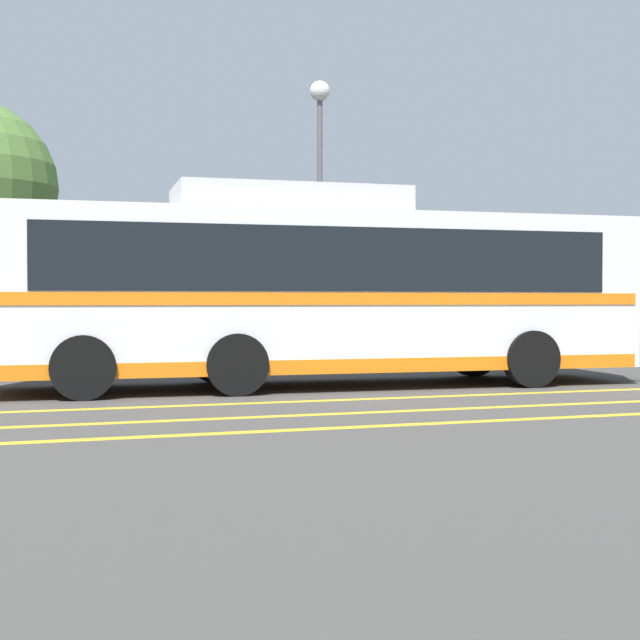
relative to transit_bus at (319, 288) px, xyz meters
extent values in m
plane|color=#423F3D|center=(-0.04, 0.33, -1.75)|extent=(220.00, 220.00, 0.00)
cube|color=gold|center=(0.02, -2.20, -1.75)|extent=(31.33, 0.20, 0.01)
cube|color=gold|center=(0.02, -3.74, -1.75)|extent=(31.33, 0.20, 0.01)
cube|color=gold|center=(0.02, -5.00, -1.75)|extent=(31.33, 0.20, 0.01)
cube|color=#99999E|center=(0.02, 6.16, -1.67)|extent=(39.33, 0.36, 0.15)
cube|color=silver|center=(0.02, 0.00, -0.07)|extent=(11.43, 2.97, 2.72)
cube|color=black|center=(0.02, 0.00, 0.45)|extent=(9.85, 2.94, 1.06)
cube|color=orange|center=(0.02, 0.00, -0.20)|extent=(11.21, 3.00, 0.20)
cube|color=orange|center=(0.02, 0.00, -1.31)|extent=(11.21, 2.99, 0.24)
cube|color=black|center=(5.70, -0.25, -0.02)|extent=(0.14, 2.17, 2.02)
cube|color=black|center=(5.70, -0.25, 1.14)|extent=(0.12, 1.73, 0.24)
cube|color=silver|center=(-0.55, 0.02, 1.52)|extent=(4.05, 2.15, 0.45)
cube|color=black|center=(5.98, -0.27, -1.20)|extent=(0.12, 1.85, 0.04)
cube|color=black|center=(5.98, -0.27, -1.40)|extent=(0.12, 1.85, 0.04)
cylinder|color=black|center=(3.58, 1.03, -1.25)|extent=(1.01, 0.32, 1.00)
cylinder|color=black|center=(3.47, -1.34, -1.25)|extent=(1.01, 0.32, 1.00)
cylinder|color=black|center=(-1.63, 1.26, -1.25)|extent=(1.01, 0.32, 1.00)
cylinder|color=black|center=(-1.73, -1.11, -1.25)|extent=(1.01, 0.32, 1.00)
cylinder|color=black|center=(-4.01, 1.37, -1.25)|extent=(1.01, 0.32, 1.00)
cylinder|color=black|center=(-4.11, -1.00, -1.25)|extent=(1.01, 0.32, 1.00)
cylinder|color=black|center=(-5.03, 5.77, -1.45)|extent=(0.60, 0.20, 0.60)
cylinder|color=black|center=(-5.02, 4.07, -1.45)|extent=(0.60, 0.20, 0.60)
cube|color=navy|center=(0.24, 5.40, -1.19)|extent=(4.26, 1.99, 0.51)
cube|color=black|center=(0.35, 5.39, -0.69)|extent=(1.81, 1.69, 0.51)
cylinder|color=black|center=(-1.09, 4.55, -1.45)|extent=(0.61, 0.22, 0.60)
cylinder|color=black|center=(-1.03, 6.32, -1.45)|extent=(0.61, 0.22, 0.60)
cylinder|color=black|center=(1.52, 4.47, -1.45)|extent=(0.61, 0.22, 0.60)
cylinder|color=black|center=(1.57, 6.24, -1.45)|extent=(0.61, 0.22, 0.60)
cube|color=#335B33|center=(6.87, 4.89, -1.10)|extent=(4.64, 2.11, 0.70)
cube|color=black|center=(6.76, 4.90, -0.50)|extent=(1.99, 1.75, 0.49)
cylinder|color=black|center=(8.33, 5.71, -1.45)|extent=(0.61, 0.23, 0.60)
cylinder|color=black|center=(8.24, 3.93, -1.45)|extent=(0.61, 0.23, 0.60)
cylinder|color=black|center=(5.51, 5.85, -1.45)|extent=(0.61, 0.23, 0.60)
cylinder|color=black|center=(5.42, 4.07, -1.45)|extent=(0.61, 0.23, 0.60)
cylinder|color=#59595E|center=(2.30, 7.12, 1.60)|extent=(0.14, 0.14, 6.70)
sphere|color=silver|center=(2.30, 7.12, 5.22)|extent=(0.53, 0.53, 0.53)
camera|label=1|loc=(-4.81, -15.02, -0.22)|focal=50.00mm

